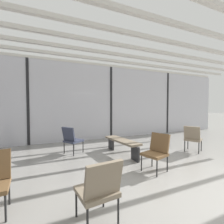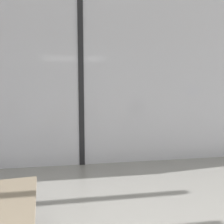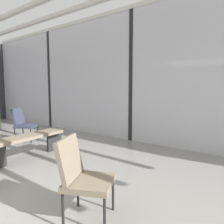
% 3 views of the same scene
% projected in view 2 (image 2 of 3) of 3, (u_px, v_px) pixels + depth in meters
% --- Properties ---
extents(glass_curtain_wall, '(14.00, 0.08, 3.37)m').
position_uv_depth(glass_curtain_wall, '(81.00, 77.00, 4.63)').
color(glass_curtain_wall, silver).
rests_on(glass_curtain_wall, ground).
extents(window_mullion_1, '(0.10, 0.12, 3.37)m').
position_uv_depth(window_mullion_1, '(81.00, 77.00, 4.63)').
color(window_mullion_1, black).
rests_on(window_mullion_1, ground).
extents(parked_airplane, '(11.34, 4.33, 4.33)m').
position_uv_depth(parked_airplane, '(113.00, 67.00, 9.42)').
color(parked_airplane, silver).
rests_on(parked_airplane, ground).
extents(waiting_bench, '(0.56, 1.69, 0.47)m').
position_uv_depth(waiting_bench, '(12.00, 221.00, 2.17)').
color(waiting_bench, '#7F705B').
rests_on(waiting_bench, ground).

